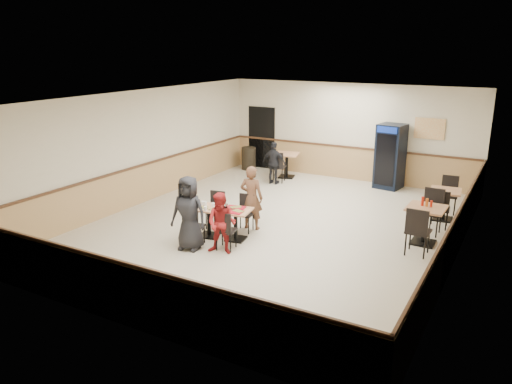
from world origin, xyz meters
The scene contains 20 objects.
ground centered at (0.00, 0.00, 0.00)m, with size 10.00×10.00×0.00m, color beige.
room_shell centered at (1.78, 2.55, 0.58)m, with size 10.00×10.00×10.00m.
main_table centered at (-0.68, -1.25, 0.45)m, with size 1.37×0.86×0.68m.
main_chairs centered at (-0.73, -1.26, 0.43)m, with size 1.38×1.67×0.87m.
diner_woman_left centered at (-0.95, -2.08, 0.78)m, with size 0.77×0.50×1.57m, color black.
diner_woman_right centered at (-0.23, -1.95, 0.64)m, with size 0.62×0.48×1.28m, color maroon.
diner_man_opposite centered at (-0.42, -0.41, 0.75)m, with size 0.54×0.36×1.49m, color brown.
lone_diner centered at (-1.75, 3.31, 0.65)m, with size 0.76×0.32×1.30m, color black.
tabletop_clutter centered at (-0.62, -1.27, 0.71)m, with size 1.11×0.68×0.12m.
side_table_near centered at (3.26, 0.59, 0.55)m, with size 0.78×0.78×0.82m.
side_table_near_chair_south centered at (3.26, -0.06, 0.52)m, with size 0.48×0.48×1.04m, color black, non-canonical shape.
side_table_near_chair_north centered at (3.26, 1.25, 0.52)m, with size 0.48×0.48×1.04m, color black, non-canonical shape.
side_table_far centered at (3.37, 2.40, 0.50)m, with size 0.77×0.77×0.76m.
side_table_far_chair_south centered at (3.37, 1.79, 0.48)m, with size 0.44×0.44×0.96m, color black, non-canonical shape.
side_table_far_chair_north centered at (3.37, 3.00, 0.48)m, with size 0.44×0.44×0.96m, color black, non-canonical shape.
condiment_caddy centered at (3.23, 0.64, 0.91)m, with size 0.23×0.06×0.20m.
back_table centered at (-1.75, 4.20, 0.52)m, with size 0.89×0.89×0.79m.
back_table_chair_lone centered at (-1.75, 3.57, 0.50)m, with size 0.46×0.46×1.00m, color black, non-canonical shape.
pepsi_cooler centered at (1.43, 4.59, 0.95)m, with size 0.82×0.82×1.91m.
trash_bin centered at (-3.36, 4.55, 0.38)m, with size 0.49×0.49×0.76m, color black.
Camera 1 is at (5.01, -9.88, 4.10)m, focal length 35.00 mm.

